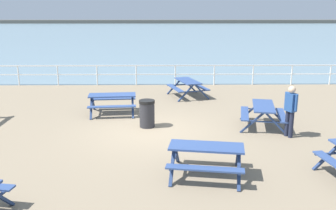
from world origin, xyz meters
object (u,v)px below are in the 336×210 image
(picnic_table_mid_centre, at_px, (188,84))
(picnic_table_far_right, at_px, (206,153))
(visitor, at_px, (290,108))
(picnic_table_far_left, at_px, (112,99))
(litter_bin, at_px, (147,113))
(picnic_table_seaward, at_px, (263,111))

(picnic_table_mid_centre, bearing_deg, picnic_table_far_right, 162.12)
(picnic_table_mid_centre, distance_m, visitor, 6.32)
(picnic_table_far_right, bearing_deg, visitor, 52.69)
(picnic_table_far_left, distance_m, litter_bin, 2.19)
(picnic_table_mid_centre, distance_m, picnic_table_far_left, 4.23)
(visitor, relative_size, litter_bin, 1.75)
(visitor, bearing_deg, litter_bin, 141.15)
(picnic_table_far_left, distance_m, picnic_table_far_right, 6.34)
(picnic_table_mid_centre, height_order, visitor, visitor)
(litter_bin, bearing_deg, picnic_table_far_left, 130.18)
(picnic_table_mid_centre, bearing_deg, picnic_table_far_left, 115.37)
(picnic_table_far_left, xyz_separation_m, picnic_table_seaward, (5.42, -1.73, 0.00))
(picnic_table_seaward, bearing_deg, picnic_table_mid_centre, 38.35)
(picnic_table_far_left, bearing_deg, picnic_table_seaward, -22.66)
(picnic_table_far_right, bearing_deg, litter_bin, 121.52)
(litter_bin, bearing_deg, picnic_table_far_right, -67.79)
(picnic_table_mid_centre, relative_size, picnic_table_seaward, 1.05)
(picnic_table_far_right, relative_size, visitor, 1.22)
(picnic_table_mid_centre, relative_size, picnic_table_far_left, 1.12)
(picnic_table_far_left, relative_size, picnic_table_far_right, 0.95)
(visitor, bearing_deg, picnic_table_far_left, 129.81)
(picnic_table_mid_centre, height_order, litter_bin, litter_bin)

